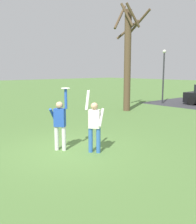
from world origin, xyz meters
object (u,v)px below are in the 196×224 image
at_px(person_catcher, 60,122).
at_px(frisbee_disc, 66,88).
at_px(bare_tree_tall, 128,55).
at_px(person_defender, 94,123).
at_px(lamppost_by_lot, 164,71).

xyz_separation_m(person_catcher, frisbee_disc, (0.18, 0.13, 1.11)).
distance_m(frisbee_disc, bare_tree_tall, 9.26).
bearing_deg(person_defender, lamppost_by_lot, -101.09).
bearing_deg(lamppost_by_lot, person_catcher, -69.44).
xyz_separation_m(person_catcher, person_defender, (0.95, 0.70, -0.00)).
distance_m(person_catcher, person_defender, 1.18).
xyz_separation_m(person_defender, lamppost_by_lot, (-5.84, 12.35, 1.60)).
relative_size(person_catcher, lamppost_by_lot, 0.49).
relative_size(person_catcher, bare_tree_tall, 0.30).
bearing_deg(person_catcher, lamppost_by_lot, 74.15).
height_order(person_catcher, person_defender, person_catcher).
distance_m(person_catcher, frisbee_disc, 1.13).
relative_size(person_defender, lamppost_by_lot, 0.48).
bearing_deg(frisbee_disc, person_catcher, -143.60).
bearing_deg(person_catcher, frisbee_disc, -0.00).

